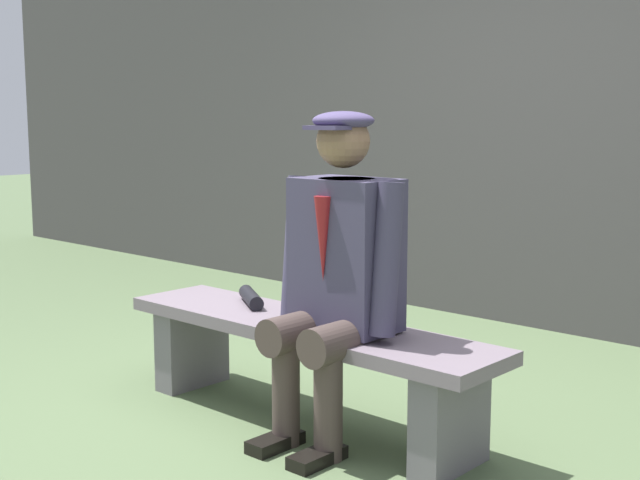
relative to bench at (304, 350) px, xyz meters
name	(u,v)px	position (x,y,z in m)	size (l,w,h in m)	color
ground_plane	(304,421)	(0.00, 0.00, -0.31)	(30.00, 30.00, 0.00)	#556945
bench	(304,350)	(0.00, 0.00, 0.00)	(1.81, 0.42, 0.44)	slate
seated_man	(338,267)	(-0.23, 0.05, 0.39)	(0.57, 0.54, 1.30)	#3E3954
rolled_magazine	(251,298)	(0.39, -0.06, 0.16)	(0.06, 0.06, 0.28)	black
stadium_wall	(561,124)	(0.00, -2.23, 0.92)	(12.00, 0.24, 2.47)	#4B4749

